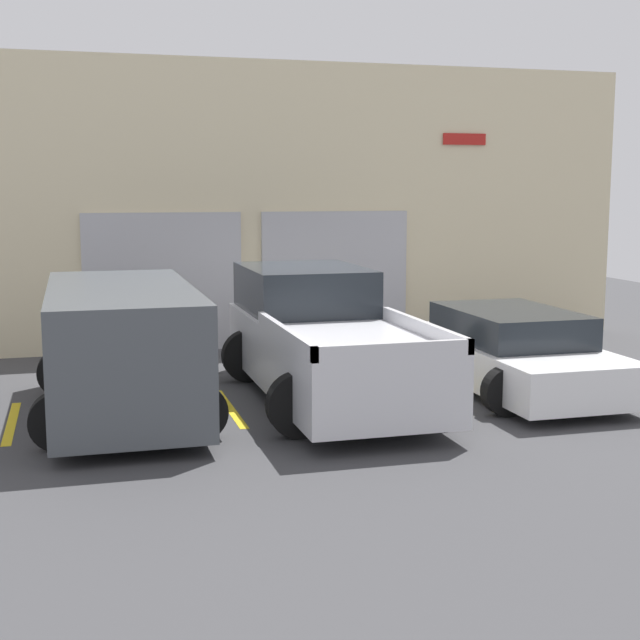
{
  "coord_description": "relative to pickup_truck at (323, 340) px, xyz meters",
  "views": [
    {
      "loc": [
        -3.41,
        -13.45,
        3.0
      ],
      "look_at": [
        0.0,
        -1.14,
        1.1
      ],
      "focal_mm": 50.0,
      "sensor_mm": 36.0,
      "label": 1
    }
  ],
  "objects": [
    {
      "name": "ground_plane",
      "position": [
        0.0,
        1.33,
        -0.84
      ],
      "size": [
        28.0,
        28.0,
        0.0
      ],
      "primitive_type": "plane",
      "color": "#3D3D3F"
    },
    {
      "name": "parking_stripe_right",
      "position": [
        4.27,
        -0.32,
        -0.83
      ],
      "size": [
        0.12,
        2.2,
        0.01
      ],
      "primitive_type": "cube",
      "color": "gold",
      "rests_on": "ground"
    },
    {
      "name": "sedan_side",
      "position": [
        -2.84,
        -0.31,
        0.09
      ],
      "size": [
        2.3,
        4.56,
        1.73
      ],
      "color": "#474C51",
      "rests_on": "ground"
    },
    {
      "name": "parking_stripe_left",
      "position": [
        -1.42,
        -0.32,
        -0.83
      ],
      "size": [
        0.12,
        2.2,
        0.01
      ],
      "primitive_type": "cube",
      "color": "gold",
      "rests_on": "ground"
    },
    {
      "name": "parking_stripe_centre",
      "position": [
        1.42,
        -0.32,
        -0.83
      ],
      "size": [
        0.12,
        2.2,
        0.01
      ],
      "primitive_type": "cube",
      "color": "gold",
      "rests_on": "ground"
    },
    {
      "name": "parking_stripe_far_left",
      "position": [
        -4.27,
        -0.32,
        -0.83
      ],
      "size": [
        0.12,
        2.2,
        0.01
      ],
      "primitive_type": "cube",
      "color": "gold",
      "rests_on": "ground"
    },
    {
      "name": "shophouse_building",
      "position": [
        -0.0,
        4.62,
        1.8
      ],
      "size": [
        14.87,
        0.68,
        5.33
      ],
      "color": "beige",
      "rests_on": "ground"
    },
    {
      "name": "sedan_white",
      "position": [
        2.84,
        -0.29,
        -0.26
      ],
      "size": [
        2.26,
        4.4,
        1.2
      ],
      "color": "white",
      "rests_on": "ground"
    },
    {
      "name": "pickup_truck",
      "position": [
        0.0,
        0.0,
        0.0
      ],
      "size": [
        2.51,
        5.29,
        1.79
      ],
      "color": "silver",
      "rests_on": "ground"
    }
  ]
}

